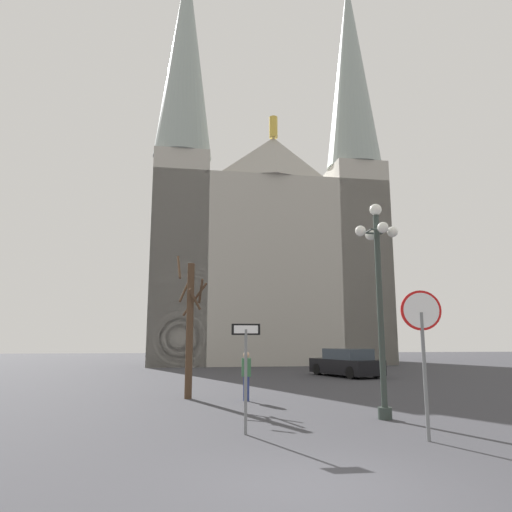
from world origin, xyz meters
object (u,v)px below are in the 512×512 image
Objects in this scene: parked_car_near_black at (346,363)px; bare_tree at (190,324)px; street_lamp at (379,285)px; cathedral at (265,240)px; one_way_arrow_sign at (246,363)px; pedestrian_walking at (246,371)px; stop_sign at (422,332)px.

bare_tree is at bearing -134.90° from parked_car_near_black.
street_lamp is 1.22× the size of parked_car_near_black.
cathedral reaches higher than one_way_arrow_sign.
pedestrian_walking is (-3.92, -23.67, -9.66)m from cathedral.
stop_sign reaches higher than parked_car_near_black.
parked_car_near_black is 11.24m from pedestrian_walking.
cathedral reaches higher than street_lamp.
stop_sign is 16.18m from parked_car_near_black.
cathedral is at bearing 80.59° from pedestrian_walking.
stop_sign is 7.35m from pedestrian_walking.
bare_tree is (-5.05, 7.38, 0.36)m from stop_sign.
bare_tree is (-5.87, -22.84, -8.07)m from cathedral.
parked_car_near_black is at bearing 45.10° from bare_tree.
one_way_arrow_sign reaches higher than pedestrian_walking.
cathedral is at bearing 88.57° from street_lamp.
stop_sign reaches higher than pedestrian_walking.
bare_tree reaches higher than one_way_arrow_sign.
pedestrian_walking is at bearing -23.08° from bare_tree.
parked_car_near_black is at bearing 55.19° from pedestrian_walking.
street_lamp reaches higher than one_way_arrow_sign.
parked_car_near_black is (3.31, 15.77, -1.49)m from stop_sign.
cathedral reaches higher than pedestrian_walking.
stop_sign is 0.65× the size of parked_car_near_black.
one_way_arrow_sign is at bearing -98.73° from cathedral.
bare_tree reaches higher than pedestrian_walking.
street_lamp reaches higher than bare_tree.
cathedral is at bearing 81.27° from one_way_arrow_sign.
pedestrian_walking is (-3.23, 3.95, -2.54)m from street_lamp.
cathedral is 17.70m from parked_car_near_black.
street_lamp is 1.14× the size of bare_tree.
cathedral is 11.69× the size of stop_sign.
cathedral is 6.24× the size of street_lamp.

